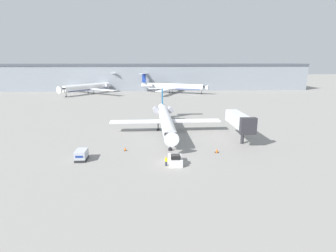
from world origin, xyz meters
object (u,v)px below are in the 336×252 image
(pushback_tug, at_px, (175,160))
(airplane_parked_far_right, at_px, (89,87))
(airplane_parked_far_left, at_px, (173,87))
(jet_bridge, at_px, (240,121))
(worker_near_tug, at_px, (166,161))
(luggage_cart, at_px, (81,155))
(traffic_cone_left, at_px, (125,149))
(traffic_cone_right, at_px, (217,151))
(airplane_main, at_px, (166,119))

(pushback_tug, bearing_deg, airplane_parked_far_right, 110.08)
(airplane_parked_far_left, xyz_separation_m, jet_bridge, (7.20, -88.83, 0.95))
(worker_near_tug, bearing_deg, airplane_parked_far_left, 84.66)
(pushback_tug, height_order, luggage_cart, pushback_tug)
(airplane_parked_far_left, bearing_deg, worker_near_tug, -95.34)
(worker_near_tug, relative_size, traffic_cone_left, 2.08)
(pushback_tug, xyz_separation_m, traffic_cone_left, (-9.11, 7.36, -0.34))
(airplane_parked_far_right, xyz_separation_m, jet_bridge, (51.92, -87.68, 0.84))
(traffic_cone_left, relative_size, airplane_parked_far_right, 0.02)
(luggage_cart, height_order, airplane_parked_far_right, airplane_parked_far_right)
(pushback_tug, bearing_deg, luggage_cart, 170.11)
(luggage_cart, distance_m, jet_bridge, 33.24)
(airplane_parked_far_left, height_order, jet_bridge, airplane_parked_far_left)
(luggage_cart, distance_m, airplane_parked_far_right, 99.75)
(airplane_parked_far_left, bearing_deg, traffic_cone_right, -89.70)
(worker_near_tug, distance_m, traffic_cone_left, 11.07)
(airplane_main, distance_m, pushback_tug, 21.39)
(airplane_main, xyz_separation_m, airplane_parked_far_right, (-36.27, 79.21, 0.41))
(airplane_parked_far_left, bearing_deg, pushback_tug, -94.50)
(luggage_cart, distance_m, traffic_cone_right, 24.93)
(worker_near_tug, distance_m, jet_bridge, 21.83)
(airplane_main, height_order, pushback_tug, airplane_main)
(luggage_cart, bearing_deg, airplane_parked_far_right, 101.80)
(traffic_cone_right, xyz_separation_m, airplane_parked_far_left, (-0.50, 96.44, 3.12))
(worker_near_tug, xyz_separation_m, traffic_cone_left, (-7.54, 8.09, -0.47))
(airplane_main, height_order, worker_near_tug, airplane_main)
(airplane_main, relative_size, traffic_cone_right, 41.85)
(traffic_cone_left, bearing_deg, worker_near_tug, -47.01)
(jet_bridge, bearing_deg, traffic_cone_right, -131.37)
(airplane_main, distance_m, traffic_cone_right, 18.61)
(airplane_parked_far_left, bearing_deg, airplane_parked_far_right, -178.52)
(luggage_cart, relative_size, airplane_parked_far_right, 0.09)
(luggage_cart, relative_size, jet_bridge, 0.24)
(airplane_main, relative_size, pushback_tug, 8.75)
(airplane_main, xyz_separation_m, traffic_cone_right, (8.95, -16.07, -2.81))
(airplane_parked_far_right, bearing_deg, worker_near_tug, -70.84)
(airplane_parked_far_left, bearing_deg, jet_bridge, -85.36)
(worker_near_tug, bearing_deg, airplane_main, 87.09)
(airplane_main, relative_size, traffic_cone_left, 43.22)
(worker_near_tug, relative_size, jet_bridge, 0.13)
(worker_near_tug, xyz_separation_m, airplane_parked_far_left, (9.56, 102.34, 2.66))
(pushback_tug, distance_m, airplane_parked_far_left, 101.96)
(airplane_main, bearing_deg, airplane_parked_far_left, 84.00)
(pushback_tug, relative_size, jet_bridge, 0.32)
(luggage_cart, distance_m, traffic_cone_left, 8.53)
(worker_near_tug, relative_size, airplane_parked_far_right, 0.05)
(airplane_parked_far_right, bearing_deg, traffic_cone_right, -64.61)
(jet_bridge, bearing_deg, airplane_main, 151.58)
(pushback_tug, relative_size, luggage_cart, 1.31)
(traffic_cone_left, height_order, jet_bridge, jet_bridge)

